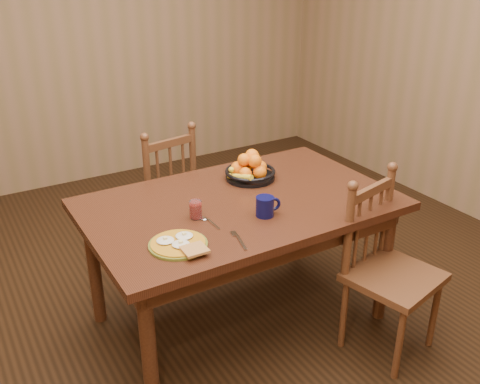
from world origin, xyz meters
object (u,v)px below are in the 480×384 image
fruit_bowl (250,170)px  chair_far (161,195)px  chair_near (388,271)px  coffee_mug (266,206)px  dining_table (240,215)px  breakfast_plate (179,244)px

fruit_bowl → chair_far: bearing=113.2°
chair_near → fruit_bowl: chair_near is taller
fruit_bowl → coffee_mug: bearing=-112.2°
dining_table → coffee_mug: coffee_mug is taller
chair_far → fruit_bowl: chair_far is taller
chair_far → coffee_mug: bearing=85.8°
breakfast_plate → coffee_mug: (0.49, 0.06, 0.04)m
dining_table → chair_near: (0.54, -0.57, -0.21)m
breakfast_plate → coffee_mug: bearing=6.4°
chair_near → coffee_mug: size_ratio=6.98×
chair_near → breakfast_plate: 1.10m
chair_near → coffee_mug: (-0.52, 0.36, 0.35)m
dining_table → chair_near: bearing=-46.3°
coffee_mug → breakfast_plate: bearing=-173.6°
chair_near → coffee_mug: chair_near is taller
dining_table → coffee_mug: (0.02, -0.21, 0.14)m
dining_table → fruit_bowl: size_ratio=5.52×
breakfast_plate → coffee_mug: coffee_mug is taller
dining_table → fruit_bowl: (0.20, 0.22, 0.14)m
dining_table → fruit_bowl: 0.33m
chair_far → breakfast_plate: size_ratio=3.23×
chair_far → chair_near: 1.58m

